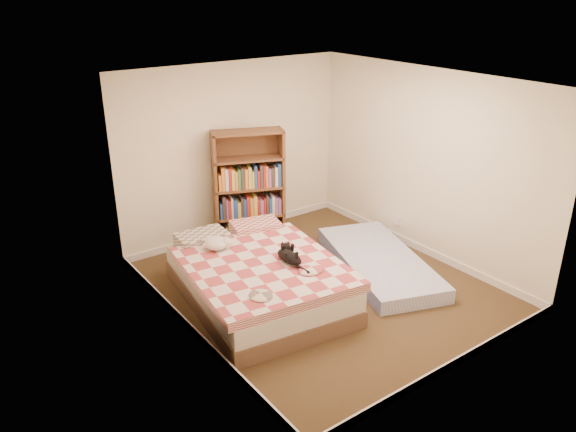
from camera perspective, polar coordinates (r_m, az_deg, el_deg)
room at (r=6.48m, az=3.55°, el=2.11°), size 3.51×4.01×2.51m
bed at (r=6.62m, az=-3.23°, el=-6.24°), size 1.86×2.41×0.59m
bookshelf at (r=7.95m, az=-4.07°, el=1.38°), size 1.10×0.68×1.63m
floor_mattress at (r=7.42m, az=9.26°, el=-4.67°), size 1.59×2.30×0.19m
black_cat at (r=6.37m, az=-0.00°, el=-4.07°), size 0.32×0.66×0.15m
white_dog at (r=6.71m, az=-7.24°, el=-2.76°), size 0.31×0.33×0.15m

